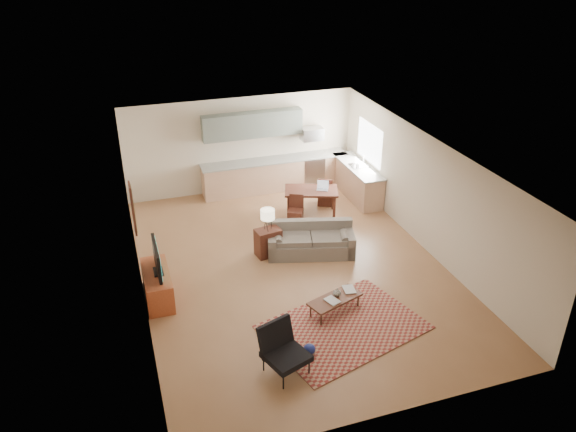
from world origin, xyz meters
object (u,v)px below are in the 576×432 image
object	(u,v)px
tv_credenza	(157,285)
dining_table	(311,202)
coffee_table	(335,305)
armchair	(286,352)
sofa	(311,240)
console_table	(268,242)

from	to	relation	value
tv_credenza	dining_table	xyz separation A→B (m)	(4.29, 2.61, 0.04)
coffee_table	dining_table	xyz separation A→B (m)	(1.05, 4.17, 0.18)
tv_credenza	dining_table	world-z (taller)	dining_table
tv_credenza	dining_table	bearing A→B (deg)	31.26
armchair	dining_table	distance (m)	6.02
coffee_table	dining_table	size ratio (longest dim) A/B	0.81
tv_credenza	coffee_table	bearing A→B (deg)	-25.81
sofa	armchair	bearing A→B (deg)	-100.87
armchair	dining_table	xyz separation A→B (m)	(2.48, 5.48, -0.09)
coffee_table	armchair	distance (m)	1.96
armchair	tv_credenza	bearing A→B (deg)	102.34
dining_table	tv_credenza	bearing A→B (deg)	-129.78
sofa	armchair	xyz separation A→B (m)	(-1.76, -3.57, 0.08)
sofa	dining_table	xyz separation A→B (m)	(0.72, 1.91, -0.01)
console_table	dining_table	xyz separation A→B (m)	(1.67, 1.66, 0.02)
coffee_table	dining_table	distance (m)	4.31
tv_credenza	console_table	world-z (taller)	console_table
armchair	console_table	bearing A→B (deg)	58.19
sofa	console_table	bearing A→B (deg)	-179.30
console_table	dining_table	bearing A→B (deg)	35.42
sofa	armchair	world-z (taller)	armchair
coffee_table	armchair	size ratio (longest dim) A/B	1.26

